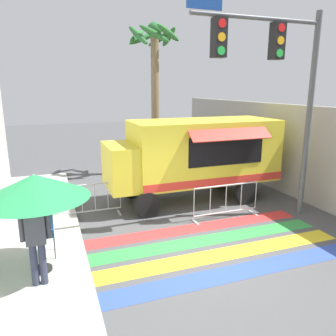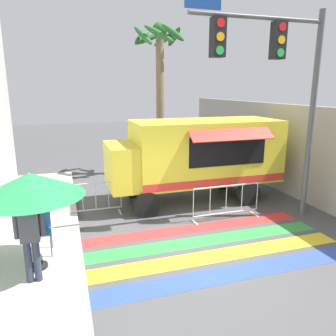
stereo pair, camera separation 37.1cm
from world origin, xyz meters
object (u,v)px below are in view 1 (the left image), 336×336
at_px(folding_chair, 42,229).
at_px(barricade_side, 95,201).
at_px(barricade_front, 226,202).
at_px(palm_tree, 154,67).
at_px(food_truck, 191,154).
at_px(patio_umbrella, 35,187).
at_px(vendor_person, 36,235).
at_px(traffic_signal_pole, 276,71).

xyz_separation_m(folding_chair, barricade_side, (1.41, 2.16, -0.26)).
distance_m(barricade_front, palm_tree, 6.88).
height_order(food_truck, patio_umbrella, food_truck).
height_order(vendor_person, palm_tree, palm_tree).
distance_m(vendor_person, barricade_side, 3.72).
bearing_deg(patio_umbrella, barricade_front, 16.14).
distance_m(patio_umbrella, palm_tree, 8.80).
relative_size(patio_umbrella, palm_tree, 0.33).
bearing_deg(barricade_side, food_truck, 6.11).
xyz_separation_m(barricade_front, palm_tree, (-0.34, 5.58, 4.00)).
relative_size(traffic_signal_pole, barricade_side, 3.76).
bearing_deg(barricade_side, palm_tree, 52.59).
bearing_deg(food_truck, vendor_person, -141.83).
height_order(food_truck, barricade_front, food_truck).
relative_size(patio_umbrella, vendor_person, 1.17).
bearing_deg(vendor_person, barricade_side, 55.18).
bearing_deg(barricade_front, folding_chair, -171.51).
bearing_deg(patio_umbrella, traffic_signal_pole, 9.33).
distance_m(patio_umbrella, barricade_side, 3.50).
bearing_deg(traffic_signal_pole, folding_chair, -177.27).
relative_size(folding_chair, barricade_front, 0.48).
distance_m(food_truck, palm_tree, 4.79).
height_order(barricade_side, palm_tree, palm_tree).
bearing_deg(vendor_person, traffic_signal_pole, 2.77).
distance_m(traffic_signal_pole, vendor_person, 6.89).
bearing_deg(patio_umbrella, palm_tree, 56.64).
bearing_deg(folding_chair, food_truck, 26.03).
bearing_deg(food_truck, traffic_signal_pole, -58.74).
height_order(patio_umbrella, barricade_front, patio_umbrella).
bearing_deg(traffic_signal_pole, barricade_side, 157.59).
xyz_separation_m(folding_chair, palm_tree, (4.59, 6.32, 3.76)).
xyz_separation_m(traffic_signal_pole, palm_tree, (-1.38, 6.03, 0.39)).
bearing_deg(palm_tree, food_truck, -89.55).
height_order(vendor_person, barricade_front, vendor_person).
height_order(folding_chair, barricade_side, folding_chair).
relative_size(patio_umbrella, barricade_front, 0.99).
xyz_separation_m(food_truck, folding_chair, (-4.62, -2.51, -0.86)).
xyz_separation_m(folding_chair, vendor_person, (-0.07, -1.18, 0.40)).
bearing_deg(folding_chair, traffic_signal_pole, 0.27).
height_order(patio_umbrella, palm_tree, palm_tree).
relative_size(barricade_front, palm_tree, 0.33).
xyz_separation_m(food_truck, palm_tree, (-0.03, 3.81, 2.90)).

